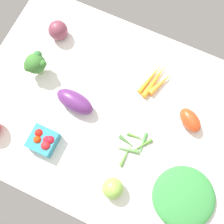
# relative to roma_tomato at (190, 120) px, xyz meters

# --- Properties ---
(tablecloth) EXTENTS (1.04, 0.76, 0.02)m
(tablecloth) POSITION_rel_roma_tomato_xyz_m (-0.27, -0.09, -0.04)
(tablecloth) COLOR white
(tablecloth) RESTS_ON ground
(roma_tomato) EXTENTS (0.11, 0.10, 0.06)m
(roma_tomato) POSITION_rel_roma_tomato_xyz_m (0.00, 0.00, 0.00)
(roma_tomato) COLOR red
(roma_tomato) RESTS_ON tablecloth
(carrot_bunch) EXTENTS (0.11, 0.17, 0.03)m
(carrot_bunch) POSITION_rel_roma_tomato_xyz_m (-0.17, 0.10, -0.02)
(carrot_bunch) COLOR orange
(carrot_bunch) RESTS_ON tablecloth
(okra_pile) EXTENTS (0.13, 0.15, 0.02)m
(okra_pile) POSITION_rel_roma_tomato_xyz_m (-0.15, -0.17, -0.02)
(okra_pile) COLOR #518242
(okra_pile) RESTS_ON tablecloth
(berry_basket) EXTENTS (0.09, 0.09, 0.06)m
(berry_basket) POSITION_rel_roma_tomato_xyz_m (-0.44, -0.28, 0.00)
(berry_basket) COLOR teal
(berry_basket) RESTS_ON tablecloth
(eggplant) EXTENTS (0.15, 0.08, 0.07)m
(eggplant) POSITION_rel_roma_tomato_xyz_m (-0.40, -0.11, 0.01)
(eggplant) COLOR #5D296A
(eggplant) RESTS_ON tablecloth
(red_onion_center) EXTENTS (0.08, 0.08, 0.08)m
(red_onion_center) POSITION_rel_roma_tomato_xyz_m (-0.59, 0.12, 0.01)
(red_onion_center) COLOR brown
(red_onion_center) RESTS_ON tablecloth
(leafy_greens_clump) EXTENTS (0.29, 0.29, 0.04)m
(leafy_greens_clump) POSITION_rel_roma_tomato_xyz_m (0.07, -0.26, -0.01)
(leafy_greens_clump) COLOR #34843D
(leafy_greens_clump) RESTS_ON tablecloth
(broccoli_head) EXTENTS (0.09, 0.08, 0.10)m
(broccoli_head) POSITION_rel_roma_tomato_xyz_m (-0.59, -0.05, 0.04)
(broccoli_head) COLOR #A8C389
(broccoli_head) RESTS_ON tablecloth
(heirloom_tomato_green) EXTENTS (0.07, 0.07, 0.07)m
(heirloom_tomato_green) POSITION_rel_roma_tomato_xyz_m (-0.15, -0.33, 0.01)
(heirloom_tomato_green) COLOR #85B448
(heirloom_tomato_green) RESTS_ON tablecloth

